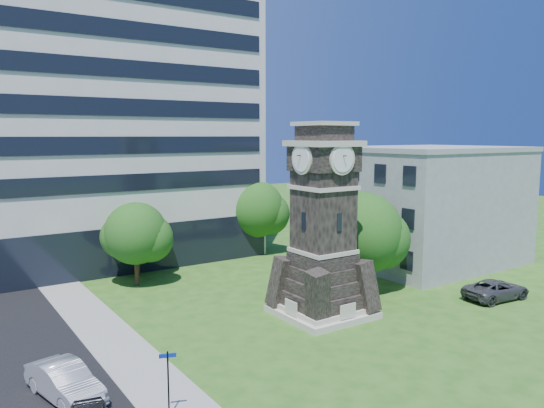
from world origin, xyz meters
TOP-DOWN VIEW (x-y plane):
  - ground at (0.00, 0.00)m, footprint 160.00×160.00m
  - sidewalk at (-9.50, 5.00)m, footprint 3.00×70.00m
  - clock_tower at (3.00, 2.00)m, footprint 5.40×5.40m
  - office_tall at (-3.20, 25.84)m, footprint 26.20×15.11m
  - office_low at (19.97, 8.00)m, footprint 15.20×12.20m
  - car_street_mid at (-13.22, -0.19)m, footprint 2.66×4.90m
  - car_east_lot at (15.17, -2.30)m, footprint 5.20×2.80m
  - park_bench at (2.93, 2.06)m, footprint 1.88×0.50m
  - street_sign at (-10.13, -4.34)m, footprint 0.68×0.07m
  - tree_nw at (-4.48, 15.01)m, footprint 5.20×4.72m
  - tree_nc at (-3.33, 17.93)m, footprint 5.24×4.76m
  - tree_ne at (8.92, 19.33)m, footprint 6.14×5.58m
  - tree_east at (8.70, 4.43)m, footprint 6.62×6.01m

SIDE VIEW (x-z plane):
  - ground at x=0.00m, z-range 0.00..0.00m
  - sidewalk at x=-9.50m, z-range 0.00..0.06m
  - park_bench at x=2.93m, z-range 0.03..1.00m
  - car_east_lot at x=15.17m, z-range 0.00..1.39m
  - car_street_mid at x=-13.22m, z-range 0.00..1.53m
  - street_sign at x=-10.13m, z-range 0.36..3.21m
  - tree_nc at x=-3.33m, z-range 0.48..6.49m
  - tree_nw at x=-4.48m, z-range 0.68..7.09m
  - tree_east at x=8.70m, z-range 0.50..7.85m
  - tree_ne at x=8.92m, z-range 0.62..7.78m
  - office_low at x=19.97m, z-range 0.01..10.41m
  - clock_tower at x=3.00m, z-range -0.83..11.39m
  - office_tall at x=-3.20m, z-range -0.08..28.52m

